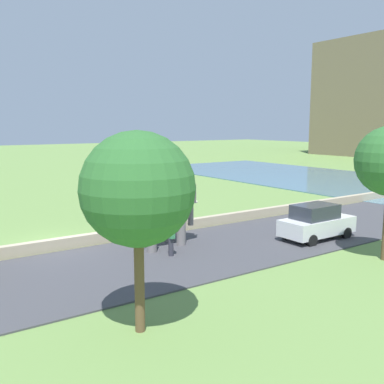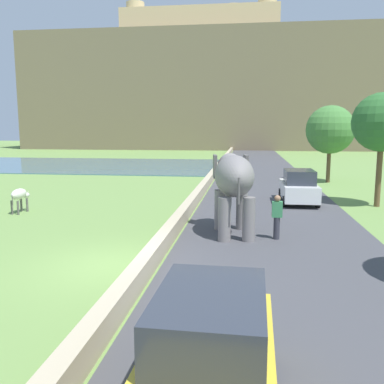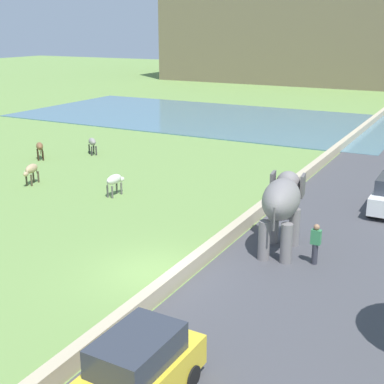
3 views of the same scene
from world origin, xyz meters
TOP-DOWN VIEW (x-y plane):
  - ground_plane at (0.00, 0.00)m, footprint 220.00×220.00m
  - road_surface at (5.00, 20.00)m, footprint 7.00×120.00m
  - barrier_wall at (1.20, 18.00)m, footprint 0.40×110.00m
  - lake at (-14.00, 31.39)m, footprint 36.00×18.00m
  - hill_distant at (-6.00, 76.09)m, footprint 64.00×28.00m
  - fort_on_hill at (-5.76, 76.09)m, footprint 31.07×8.00m
  - elephant at (3.39, 4.01)m, footprint 1.79×3.56m
  - person_beside_elephant at (4.95, 3.38)m, footprint 0.36×0.22m
  - car_white at (6.58, 10.93)m, footprint 1.80×4.00m
  - car_yellow at (3.43, -6.19)m, footprint 1.87×4.04m
  - cow_white at (-6.64, 6.82)m, footprint 0.47×1.39m
  - tree_near at (9.76, 20.15)m, footprint 3.47×3.47m
  - tree_mid at (10.45, 10.68)m, footprint 2.92×2.92m

SIDE VIEW (x-z plane):
  - ground_plane at x=0.00m, z-range 0.00..0.00m
  - road_surface at x=5.00m, z-range 0.00..0.06m
  - lake at x=-14.00m, z-range 0.00..0.08m
  - barrier_wall at x=1.20m, z-range 0.00..0.58m
  - cow_white at x=-6.64m, z-range 0.26..1.41m
  - person_beside_elephant at x=4.95m, z-range 0.06..1.69m
  - car_white at x=6.58m, z-range 0.00..1.80m
  - car_yellow at x=3.43m, z-range 0.00..1.80m
  - elephant at x=3.39m, z-range 0.54..3.53m
  - tree_near at x=9.76m, z-range 1.03..6.58m
  - tree_mid at x=10.45m, z-range 1.36..7.05m
  - hill_distant at x=-6.00m, z-range 0.00..21.11m
  - fort_on_hill at x=-5.76m, z-range 20.24..28.23m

